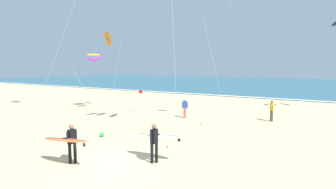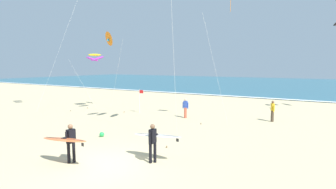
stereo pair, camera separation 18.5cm
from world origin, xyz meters
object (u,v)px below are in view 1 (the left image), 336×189
object	(u,v)px
surfer_lead	(156,138)
beach_ball	(102,135)
lifeguard_flag	(139,99)
kite_arc_golden_far	(94,58)
surfer_trailing	(69,140)
bystander_yellow_top	(272,111)
bystander_blue_top	(185,108)
kite_delta_amber_close	(108,39)

from	to	relation	value
surfer_lead	beach_ball	bearing A→B (deg)	160.40
lifeguard_flag	kite_arc_golden_far	bearing A→B (deg)	-172.92
surfer_trailing	bystander_yellow_top	size ratio (longest dim) A/B	1.58
surfer_lead	kite_arc_golden_far	size ratio (longest dim) A/B	0.46
surfer_trailing	lifeguard_flag	distance (m)	12.48
bystander_blue_top	bystander_yellow_top	xyz separation A→B (m)	(6.23, 2.10, 0.00)
bystander_blue_top	bystander_yellow_top	bearing A→B (deg)	18.60
surfer_lead	surfer_trailing	bearing A→B (deg)	-144.01
surfer_lead	kite_arc_golden_far	bearing A→B (deg)	145.39
surfer_trailing	surfer_lead	bearing A→B (deg)	35.99
kite_arc_golden_far	lifeguard_flag	world-z (taller)	kite_arc_golden_far
surfer_lead	kite_arc_golden_far	distance (m)	15.86
bystander_yellow_top	beach_ball	size ratio (longest dim) A/B	5.68
surfer_trailing	kite_arc_golden_far	xyz separation A→B (m)	(-9.67, 10.90, 3.90)
kite_arc_golden_far	kite_delta_amber_close	distance (m)	2.27
kite_arc_golden_far	bystander_blue_top	size ratio (longest dim) A/B	3.33
kite_arc_golden_far	lifeguard_flag	xyz separation A→B (m)	(4.81, 0.60, -3.68)
lifeguard_flag	beach_ball	world-z (taller)	lifeguard_flag
lifeguard_flag	kite_delta_amber_close	bearing A→B (deg)	173.76
surfer_lead	lifeguard_flag	distance (m)	12.19
surfer_lead	surfer_trailing	xyz separation A→B (m)	(-2.98, -2.17, 0.00)
kite_arc_golden_far	bystander_blue_top	world-z (taller)	kite_arc_golden_far
bystander_blue_top	surfer_lead	bearing A→B (deg)	-70.48
bystander_yellow_top	lifeguard_flag	bearing A→B (deg)	-168.92
surfer_trailing	lifeguard_flag	world-z (taller)	lifeguard_flag
bystander_yellow_top	lifeguard_flag	size ratio (longest dim) A/B	0.76
bystander_blue_top	beach_ball	xyz separation A→B (m)	(-1.64, -7.58, -0.67)
lifeguard_flag	beach_ball	bearing A→B (deg)	-69.10
surfer_trailing	kite_arc_golden_far	size ratio (longest dim) A/B	0.47
surfer_trailing	kite_delta_amber_close	bearing A→B (deg)	126.12
surfer_trailing	bystander_blue_top	size ratio (longest dim) A/B	1.58
surfer_trailing	kite_arc_golden_far	world-z (taller)	kite_arc_golden_far
bystander_blue_top	kite_delta_amber_close	bearing A→B (deg)	177.20
kite_delta_amber_close	kite_arc_golden_far	bearing A→B (deg)	-133.77
kite_arc_golden_far	surfer_lead	bearing A→B (deg)	-34.61
surfer_lead	kite_arc_golden_far	world-z (taller)	kite_arc_golden_far
surfer_lead	kite_arc_golden_far	xyz separation A→B (m)	(-12.65, 8.73, 3.90)
kite_arc_golden_far	bystander_yellow_top	size ratio (longest dim) A/B	3.33
bystander_yellow_top	surfer_lead	bearing A→B (deg)	-104.32
kite_delta_amber_close	beach_ball	world-z (taller)	kite_delta_amber_close
surfer_trailing	bystander_yellow_top	world-z (taller)	surfer_trailing
surfer_lead	bystander_yellow_top	distance (m)	11.81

